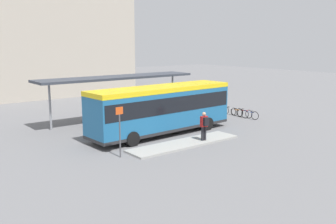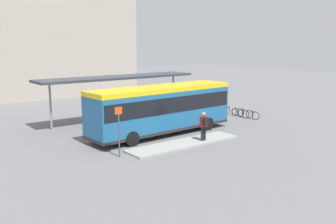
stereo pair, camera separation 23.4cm
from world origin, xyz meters
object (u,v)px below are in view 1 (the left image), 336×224
potted_planter_near_shelter (164,111)px  potted_planter_far_side (187,110)px  bicycle_red (244,113)px  bicycle_orange (237,112)px  platform_sign (120,130)px  pedestrian_waiting (204,124)px  bicycle_white (230,111)px  bicycle_blue (250,115)px  city_bus (162,107)px

potted_planter_near_shelter → potted_planter_far_side: size_ratio=1.14×
potted_planter_far_side → potted_planter_near_shelter: bearing=165.8°
bicycle_red → bicycle_orange: 0.76m
potted_planter_far_side → platform_sign: size_ratio=0.43×
potted_planter_far_side → pedestrian_waiting: bearing=-123.4°
bicycle_white → bicycle_orange: bearing=-8.1°
bicycle_red → pedestrian_waiting: bearing=-68.4°
bicycle_red → potted_planter_near_shelter: bearing=-124.8°
bicycle_blue → bicycle_red: 0.77m
bicycle_red → platform_sign: bearing=-80.1°
bicycle_red → bicycle_white: size_ratio=1.02×
pedestrian_waiting → potted_planter_far_side: bearing=-25.7°
bicycle_blue → potted_planter_near_shelter: bearing=43.6°
bicycle_white → potted_planter_near_shelter: (-5.63, 2.09, 0.34)m
bicycle_orange → potted_planter_near_shelter: potted_planter_near_shelter is taller
potted_planter_near_shelter → potted_planter_far_side: potted_planter_near_shelter is taller
bicycle_blue → potted_planter_far_side: (-3.56, 3.83, 0.27)m
city_bus → potted_planter_near_shelter: city_bus is taller
city_bus → platform_sign: (-5.00, -2.77, -0.37)m
pedestrian_waiting → platform_sign: bearing=91.9°
bicycle_blue → potted_planter_near_shelter: size_ratio=1.19×
bicycle_red → potted_planter_far_side: bearing=-132.3°
bicycle_blue → bicycle_orange: bicycle_blue is taller
bicycle_blue → potted_planter_near_shelter: 7.06m
potted_planter_far_side → platform_sign: bearing=-148.7°
bicycle_orange → platform_sign: platform_sign is taller
bicycle_red → potted_planter_near_shelter: 6.78m
pedestrian_waiting → platform_sign: (-5.77, 0.59, 0.40)m
city_bus → bicycle_orange: size_ratio=7.02×
city_bus → bicycle_white: size_ratio=6.65×
pedestrian_waiting → platform_sign: platform_sign is taller
bicycle_orange → potted_planter_far_side: 4.32m
city_bus → bicycle_white: bearing=9.6°
bicycle_blue → platform_sign: platform_sign is taller
pedestrian_waiting → potted_planter_near_shelter: (2.50, 7.33, -0.47)m
potted_planter_near_shelter → bicycle_white: bearing=-20.3°
bicycle_blue → bicycle_orange: (0.07, 1.50, -0.02)m
bicycle_orange → potted_planter_near_shelter: size_ratio=1.13×
bicycle_white → pedestrian_waiting: bearing=-65.5°
pedestrian_waiting → bicycle_orange: 9.33m
potted_planter_far_side → bicycle_white: bearing=-23.5°
bicycle_blue → platform_sign: bearing=91.4°
pedestrian_waiting → bicycle_blue: bearing=-61.9°
city_bus → bicycle_blue: 8.98m
bicycle_red → potted_planter_near_shelter: (-5.74, 3.59, 0.33)m
potted_planter_near_shelter → platform_sign: (-8.27, -6.75, 0.87)m
pedestrian_waiting → potted_planter_far_side: 8.19m
bicycle_orange → bicycle_white: bearing=-170.7°
pedestrian_waiting → bicycle_orange: bearing=-53.4°
pedestrian_waiting → bicycle_red: bearing=-57.8°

